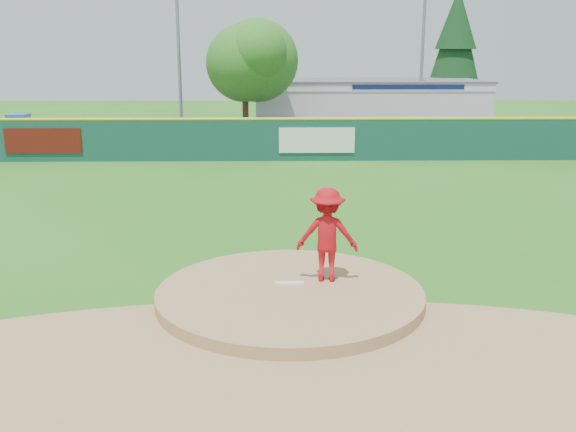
{
  "coord_description": "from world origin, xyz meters",
  "views": [
    {
      "loc": [
        -0.29,
        -12.42,
        4.93
      ],
      "look_at": [
        0.0,
        2.0,
        1.3
      ],
      "focal_mm": 40.0,
      "sensor_mm": 36.0,
      "label": 1
    }
  ],
  "objects_px": {
    "pool_building_grp": "(367,104)",
    "playground_slide": "(19,129)",
    "light_pole_right": "(423,45)",
    "van": "(209,137)",
    "deciduous_tree": "(245,62)",
    "pitcher": "(327,235)",
    "light_pole_left": "(178,35)",
    "conifer_tree": "(456,46)"
  },
  "relations": [
    {
      "from": "van",
      "to": "light_pole_right",
      "type": "xyz_separation_m",
      "value": [
        12.84,
        7.15,
        4.84
      ]
    },
    {
      "from": "light_pole_left",
      "to": "pool_building_grp",
      "type": "bearing_deg",
      "value": 22.6
    },
    {
      "from": "deciduous_tree",
      "to": "light_pole_left",
      "type": "xyz_separation_m",
      "value": [
        -4.0,
        2.0,
        1.5
      ]
    },
    {
      "from": "pool_building_grp",
      "to": "light_pole_left",
      "type": "relative_size",
      "value": 1.38
    },
    {
      "from": "playground_slide",
      "to": "conifer_tree",
      "type": "height_order",
      "value": "conifer_tree"
    },
    {
      "from": "pitcher",
      "to": "light_pole_left",
      "type": "height_order",
      "value": "light_pole_left"
    },
    {
      "from": "playground_slide",
      "to": "deciduous_tree",
      "type": "bearing_deg",
      "value": 2.84
    },
    {
      "from": "pool_building_grp",
      "to": "deciduous_tree",
      "type": "bearing_deg",
      "value": -138.84
    },
    {
      "from": "pitcher",
      "to": "conifer_tree",
      "type": "bearing_deg",
      "value": -103.3
    },
    {
      "from": "playground_slide",
      "to": "light_pole_right",
      "type": "distance_m",
      "value": 24.75
    },
    {
      "from": "pitcher",
      "to": "light_pole_right",
      "type": "relative_size",
      "value": 0.2
    },
    {
      "from": "conifer_tree",
      "to": "light_pole_right",
      "type": "distance_m",
      "value": 8.06
    },
    {
      "from": "conifer_tree",
      "to": "light_pole_left",
      "type": "distance_m",
      "value": 21.03
    },
    {
      "from": "pitcher",
      "to": "light_pole_right",
      "type": "bearing_deg",
      "value": -100.39
    },
    {
      "from": "pool_building_grp",
      "to": "playground_slide",
      "type": "height_order",
      "value": "pool_building_grp"
    },
    {
      "from": "light_pole_right",
      "to": "van",
      "type": "bearing_deg",
      "value": -150.89
    },
    {
      "from": "deciduous_tree",
      "to": "playground_slide",
      "type": "bearing_deg",
      "value": -177.16
    },
    {
      "from": "playground_slide",
      "to": "pool_building_grp",
      "type": "bearing_deg",
      "value": 20.1
    },
    {
      "from": "pitcher",
      "to": "conifer_tree",
      "type": "distance_m",
      "value": 37.72
    },
    {
      "from": "deciduous_tree",
      "to": "light_pole_right",
      "type": "distance_m",
      "value": 11.75
    },
    {
      "from": "pitcher",
      "to": "van",
      "type": "distance_m",
      "value": 21.79
    },
    {
      "from": "pool_building_grp",
      "to": "playground_slide",
      "type": "bearing_deg",
      "value": -159.9
    },
    {
      "from": "playground_slide",
      "to": "light_pole_right",
      "type": "xyz_separation_m",
      "value": [
        23.86,
        4.64,
        4.69
      ]
    },
    {
      "from": "pool_building_grp",
      "to": "playground_slide",
      "type": "distance_m",
      "value": 22.23
    },
    {
      "from": "playground_slide",
      "to": "deciduous_tree",
      "type": "height_order",
      "value": "deciduous_tree"
    },
    {
      "from": "deciduous_tree",
      "to": "light_pole_right",
      "type": "relative_size",
      "value": 0.74
    },
    {
      "from": "pitcher",
      "to": "deciduous_tree",
      "type": "bearing_deg",
      "value": -77.77
    },
    {
      "from": "conifer_tree",
      "to": "light_pole_right",
      "type": "bearing_deg",
      "value": -119.74
    },
    {
      "from": "light_pole_left",
      "to": "light_pole_right",
      "type": "distance_m",
      "value": 15.14
    },
    {
      "from": "pitcher",
      "to": "van",
      "type": "xyz_separation_m",
      "value": [
        -4.64,
        21.29,
        -0.55
      ]
    },
    {
      "from": "van",
      "to": "conifer_tree",
      "type": "xyz_separation_m",
      "value": [
        16.84,
        14.15,
        4.84
      ]
    },
    {
      "from": "playground_slide",
      "to": "light_pole_left",
      "type": "height_order",
      "value": "light_pole_left"
    },
    {
      "from": "pitcher",
      "to": "light_pole_left",
      "type": "bearing_deg",
      "value": -69.88
    },
    {
      "from": "playground_slide",
      "to": "deciduous_tree",
      "type": "xyz_separation_m",
      "value": [
        12.86,
        0.64,
        3.7
      ]
    },
    {
      "from": "pitcher",
      "to": "playground_slide",
      "type": "xyz_separation_m",
      "value": [
        -15.66,
        23.8,
        -0.4
      ]
    },
    {
      "from": "van",
      "to": "light_pole_right",
      "type": "bearing_deg",
      "value": -58.23
    },
    {
      "from": "light_pole_left",
      "to": "light_pole_right",
      "type": "relative_size",
      "value": 1.1
    },
    {
      "from": "deciduous_tree",
      "to": "light_pole_right",
      "type": "xyz_separation_m",
      "value": [
        11.0,
        4.0,
        0.99
      ]
    },
    {
      "from": "pitcher",
      "to": "pool_building_grp",
      "type": "distance_m",
      "value": 31.86
    },
    {
      "from": "deciduous_tree",
      "to": "pitcher",
      "type": "bearing_deg",
      "value": -83.47
    },
    {
      "from": "pool_building_grp",
      "to": "playground_slide",
      "type": "relative_size",
      "value": 4.98
    },
    {
      "from": "deciduous_tree",
      "to": "conifer_tree",
      "type": "distance_m",
      "value": 18.63
    }
  ]
}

